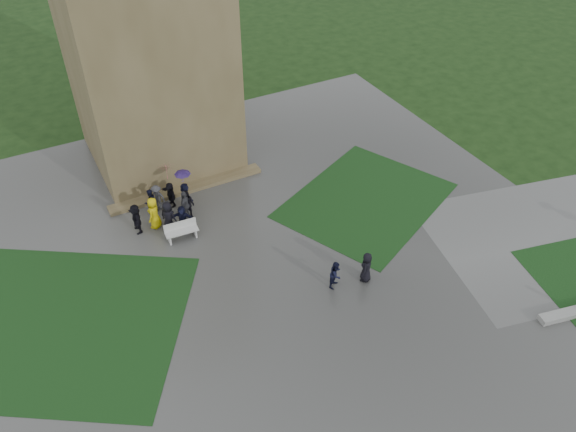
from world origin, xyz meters
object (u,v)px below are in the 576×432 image
tower (139,9)px  pedestrian_mid (336,274)px  pedestrian_near (366,267)px  bench (181,231)px

tower → pedestrian_mid: size_ratio=12.38×
pedestrian_near → pedestrian_mid: bearing=-55.5°
bench → pedestrian_mid: 8.36m
tower → pedestrian_near: bearing=-71.7°
bench → pedestrian_mid: bearing=-47.8°
tower → pedestrian_near: size_ratio=11.18×
pedestrian_mid → pedestrian_near: bearing=-45.9°
tower → bench: tower is taller
bench → pedestrian_near: (6.66, -6.88, 0.30)m
bench → pedestrian_mid: (5.20, -6.54, 0.22)m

